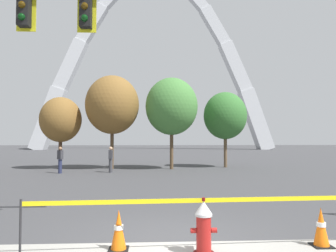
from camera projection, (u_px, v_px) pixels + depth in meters
name	position (u px, v px, depth m)	size (l,w,h in m)	color
ground_plane	(174.00, 242.00, 6.24)	(240.00, 240.00, 0.00)	#3D3D3F
fire_hydrant	(204.00, 228.00, 5.55)	(0.46, 0.48, 0.99)	#5E0F0D
caution_tape_barrier	(212.00, 212.00, 5.67)	(6.59, 0.37, 1.00)	#232326
traffic_cone_by_hydrant	(119.00, 230.00, 5.76)	(0.36, 0.36, 0.73)	black
traffic_cone_mid_sidewalk	(321.00, 227.00, 5.96)	(0.36, 0.36, 0.73)	black
monument_arch	(154.00, 68.00, 67.74)	(51.15, 3.00, 39.28)	silver
tree_far_left	(61.00, 120.00, 22.15)	(2.86, 2.86, 5.00)	#473323
tree_left_mid	(112.00, 105.00, 22.17)	(3.72, 3.72, 6.51)	brown
tree_center_left	(172.00, 106.00, 22.02)	(3.61, 3.61, 6.32)	brown
tree_center_right	(225.00, 116.00, 23.48)	(3.17, 3.17, 5.55)	brown
pedestrian_walking_left	(60.00, 160.00, 19.12)	(0.39, 0.37, 1.59)	#232847
pedestrian_standing_center	(111.00, 159.00, 19.55)	(0.23, 0.36, 1.59)	#38383D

